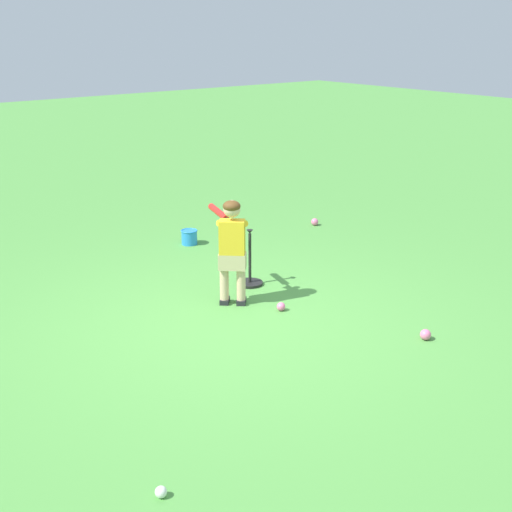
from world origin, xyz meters
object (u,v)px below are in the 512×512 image
Objects in this scene: play_ball_by_bucket at (425,335)px; batting_tee at (250,275)px; child_batter at (232,242)px; play_ball_far_left at (161,492)px; play_ball_midfield at (315,222)px; play_ball_behind_batter at (281,307)px; toy_bucket at (189,237)px.

batting_tee reaches higher than play_ball_by_bucket.
play_ball_far_left is at bearing -44.71° from child_batter.
play_ball_by_bucket is at bearing 10.34° from batting_tee.
play_ball_midfield is 1.02× the size of play_ball_by_bucket.
play_ball_midfield is 3.09m from play_ball_behind_batter.
batting_tee is at bearing -169.66° from play_ball_by_bucket.
play_ball_far_left is at bearing -54.53° from play_ball_behind_batter.
play_ball_by_bucket is at bearing 1.45° from toy_bucket.
play_ball_behind_batter is at bearing 29.10° from child_batter.
batting_tee is at bearing 122.79° from child_batter.
toy_bucket is at bearing 158.72° from child_batter.
play_ball_far_left is (1.73, -2.43, -0.01)m from play_ball_behind_batter.
play_ball_behind_batter is 0.87× the size of play_ball_by_bucket.
play_ball_midfield is at bearing 120.45° from batting_tee.
play_ball_by_bucket is (1.78, 0.84, -0.60)m from child_batter.
play_ball_midfield is 1.17× the size of play_ball_behind_batter.
play_ball_by_bucket is (3.33, -1.76, -0.00)m from play_ball_midfield.
play_ball_behind_batter is 0.14× the size of batting_tee.
play_ball_by_bucket is at bearing 97.80° from play_ball_far_left.
play_ball_by_bucket is 0.16× the size of batting_tee.
child_batter is 0.81m from play_ball_behind_batter.
toy_bucket is (-1.92, 0.75, -0.55)m from child_batter.
toy_bucket is at bearing 144.65° from play_ball_far_left.
child_batter is 12.44× the size of play_ball_behind_batter.
play_ball_midfield reaches higher than play_ball_behind_batter.
child_batter is at bearing -154.66° from play_ball_by_bucket.
child_batter is 5.00× the size of toy_bucket.
toy_bucket reaches higher than play_ball_far_left.
play_ball_by_bucket is at bearing 25.34° from child_batter.
child_batter is at bearing -21.28° from toy_bucket.
play_ball_behind_batter is (2.02, -2.34, -0.01)m from play_ball_midfield.
play_ball_midfield is at bearing 152.19° from play_ball_by_bucket.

